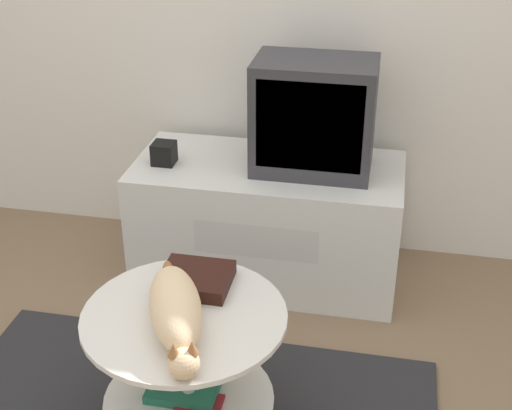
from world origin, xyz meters
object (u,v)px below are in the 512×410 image
object	(u,v)px
tv	(314,116)
cat	(176,310)
speaker	(164,153)
dvd_box	(196,279)

from	to	relation	value
tv	cat	bearing A→B (deg)	-102.95
speaker	dvd_box	world-z (taller)	speaker
tv	dvd_box	xyz separation A→B (m)	(-0.27, -0.90, -0.25)
dvd_box	cat	world-z (taller)	cat
dvd_box	cat	bearing A→B (deg)	-88.35
dvd_box	cat	xyz separation A→B (m)	(0.01, -0.24, 0.05)
dvd_box	cat	distance (m)	0.24
speaker	cat	world-z (taller)	cat
speaker	cat	distance (m)	1.13
speaker	dvd_box	size ratio (longest dim) A/B	0.42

